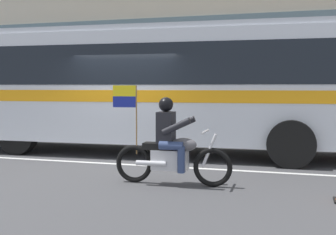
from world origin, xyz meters
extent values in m
plane|color=#3D3D3F|center=(0.00, 0.00, 0.00)|extent=(60.00, 60.00, 0.00)
cube|color=#A39E93|center=(0.00, 5.10, 0.07)|extent=(28.00, 3.80, 0.15)
cube|color=silver|center=(0.00, -0.60, 0.00)|extent=(26.60, 0.14, 0.01)
cube|color=#4C606B|center=(0.00, 6.96, 3.74)|extent=(25.76, 0.10, 1.40)
cube|color=silver|center=(0.61, 1.20, 1.73)|extent=(11.75, 3.02, 2.70)
cube|color=black|center=(0.61, 1.20, 2.28)|extent=(10.82, 3.02, 0.96)
cube|color=orange|center=(0.61, 1.20, 1.53)|extent=(11.52, 3.04, 0.28)
cube|color=#ADB1BA|center=(0.61, 1.20, 3.14)|extent=(11.52, 2.88, 0.16)
cylinder|color=black|center=(-3.00, 0.02, 0.52)|extent=(1.04, 0.30, 1.04)
cylinder|color=black|center=(3.82, 0.02, 0.52)|extent=(1.04, 0.30, 1.04)
torus|color=black|center=(2.54, -2.22, 0.34)|extent=(0.69, 0.11, 0.69)
torus|color=black|center=(1.09, -2.27, 0.34)|extent=(0.69, 0.11, 0.69)
cube|color=silver|center=(1.77, -2.24, 0.44)|extent=(0.65, 0.30, 0.36)
ellipsoid|color=#59565B|center=(2.02, -2.24, 0.72)|extent=(0.49, 0.30, 0.24)
cube|color=black|center=(1.57, -2.25, 0.69)|extent=(0.57, 0.28, 0.12)
cylinder|color=silver|center=(2.48, -2.22, 0.65)|extent=(0.28, 0.07, 0.58)
cylinder|color=silver|center=(2.40, -2.22, 0.96)|extent=(0.06, 0.64, 0.04)
cylinder|color=silver|center=(1.47, -2.41, 0.39)|extent=(0.55, 0.11, 0.09)
cube|color=black|center=(1.70, -2.25, 1.02)|extent=(0.29, 0.37, 0.56)
sphere|color=black|center=(1.70, -2.25, 1.44)|extent=(0.26, 0.26, 0.26)
cylinder|color=navy|center=(1.83, -2.06, 0.72)|extent=(0.42, 0.16, 0.15)
cylinder|color=navy|center=(2.01, -2.06, 0.48)|extent=(0.13, 0.13, 0.46)
cylinder|color=navy|center=(1.84, -2.42, 0.72)|extent=(0.42, 0.16, 0.15)
cylinder|color=navy|center=(2.02, -2.42, 0.48)|extent=(0.13, 0.13, 0.46)
cylinder|color=black|center=(1.93, -2.04, 1.06)|extent=(0.52, 0.13, 0.32)
cylinder|color=black|center=(1.94, -2.44, 1.06)|extent=(0.52, 0.13, 0.32)
cylinder|color=olive|center=(1.14, -2.27, 1.15)|extent=(0.02, 0.02, 1.25)
cube|color=yellow|center=(0.91, -2.27, 1.68)|extent=(0.44, 0.03, 0.20)
cube|color=navy|center=(0.91, -2.27, 1.47)|extent=(0.44, 0.03, 0.20)
cylinder|color=red|center=(4.90, 4.27, 0.44)|extent=(0.22, 0.22, 0.58)
sphere|color=red|center=(4.90, 4.27, 0.80)|extent=(0.20, 0.20, 0.20)
cylinder|color=red|center=(4.90, 4.13, 0.47)|extent=(0.09, 0.10, 0.09)
camera|label=1|loc=(3.98, -9.75, 1.75)|focal=47.28mm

